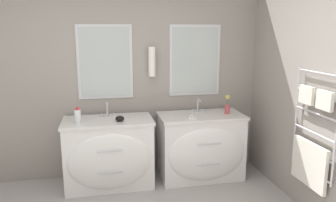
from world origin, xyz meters
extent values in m
cube|color=gray|center=(0.00, 1.98, 1.30)|extent=(5.37, 0.06, 2.60)
cube|color=silver|center=(-0.12, 1.94, 1.49)|extent=(0.68, 0.02, 0.92)
cube|color=#B2BCBA|center=(-0.12, 1.93, 1.49)|extent=(0.61, 0.01, 0.85)
cube|color=silver|center=(1.05, 1.94, 1.49)|extent=(0.68, 0.02, 0.92)
cube|color=#B2BCBA|center=(1.05, 1.93, 1.49)|extent=(0.61, 0.01, 0.85)
cylinder|color=white|center=(0.47, 1.89, 1.49)|extent=(0.09, 0.09, 0.37)
cube|color=silver|center=(0.47, 1.94, 1.49)|extent=(0.05, 0.02, 0.08)
cube|color=gray|center=(1.92, 0.88, 1.30)|extent=(0.06, 3.93, 2.60)
cylinder|color=silver|center=(1.85, 0.83, 0.98)|extent=(0.02, 0.02, 1.04)
cylinder|color=silver|center=(1.85, 0.52, 1.47)|extent=(0.02, 0.62, 0.02)
cylinder|color=silver|center=(1.85, 0.52, 1.28)|extent=(0.02, 0.62, 0.02)
cylinder|color=silver|center=(1.85, 0.52, 1.08)|extent=(0.02, 0.62, 0.02)
cylinder|color=silver|center=(1.85, 0.52, 0.88)|extent=(0.02, 0.62, 0.02)
cylinder|color=silver|center=(1.85, 0.52, 0.69)|extent=(0.02, 0.62, 0.02)
cylinder|color=silver|center=(1.85, 0.52, 0.49)|extent=(0.02, 0.62, 0.02)
cube|color=silver|center=(1.83, 0.52, 0.56)|extent=(0.04, 0.52, 0.45)
cube|color=silver|center=(1.83, 0.38, 1.24)|extent=(0.04, 0.21, 0.18)
cube|color=silver|center=(1.83, 0.65, 1.24)|extent=(0.04, 0.21, 0.18)
cube|color=white|center=(-0.12, 1.63, 0.40)|extent=(1.04, 0.54, 0.80)
ellipsoid|color=white|center=(-0.12, 1.36, 0.40)|extent=(0.95, 0.12, 0.67)
cube|color=silver|center=(-0.12, 1.63, 0.81)|extent=(1.07, 0.57, 0.04)
ellipsoid|color=white|center=(-0.12, 1.60, 0.80)|extent=(0.45, 0.39, 0.06)
cylinder|color=silver|center=(-0.12, 1.29, 0.56)|extent=(0.28, 0.01, 0.01)
cylinder|color=silver|center=(-0.12, 1.29, 0.30)|extent=(0.28, 0.01, 0.01)
cube|color=white|center=(1.05, 1.63, 0.40)|extent=(1.04, 0.54, 0.80)
ellipsoid|color=white|center=(1.05, 1.36, 0.40)|extent=(0.95, 0.12, 0.67)
cube|color=silver|center=(1.05, 1.63, 0.81)|extent=(1.07, 0.57, 0.04)
ellipsoid|color=white|center=(1.05, 1.60, 0.80)|extent=(0.45, 0.39, 0.06)
cylinder|color=silver|center=(1.05, 1.29, 0.56)|extent=(0.28, 0.01, 0.01)
cylinder|color=silver|center=(1.05, 1.29, 0.30)|extent=(0.28, 0.01, 0.01)
cylinder|color=silver|center=(-0.12, 1.78, 0.92)|extent=(0.02, 0.02, 0.18)
cylinder|color=silver|center=(-0.12, 1.73, 1.00)|extent=(0.02, 0.10, 0.02)
cylinder|color=silver|center=(-0.19, 1.78, 0.85)|extent=(0.03, 0.03, 0.04)
cylinder|color=silver|center=(-0.05, 1.78, 0.85)|extent=(0.03, 0.03, 0.04)
cylinder|color=silver|center=(1.05, 1.78, 0.92)|extent=(0.02, 0.02, 0.18)
cylinder|color=silver|center=(1.05, 1.73, 1.00)|extent=(0.02, 0.10, 0.02)
cylinder|color=silver|center=(0.98, 1.78, 0.85)|extent=(0.03, 0.03, 0.04)
cylinder|color=silver|center=(1.12, 1.78, 0.85)|extent=(0.03, 0.03, 0.04)
cylinder|color=silver|center=(-0.45, 1.53, 0.91)|extent=(0.07, 0.07, 0.16)
cylinder|color=red|center=(-0.45, 1.53, 1.00)|extent=(0.05, 0.05, 0.02)
ellipsoid|color=black|center=(0.02, 1.52, 0.86)|extent=(0.11, 0.11, 0.06)
cylinder|color=#CC4C51|center=(1.39, 1.61, 0.89)|extent=(0.06, 0.06, 0.11)
cylinder|color=#477238|center=(1.39, 1.61, 1.00)|extent=(0.01, 0.01, 0.10)
sphere|color=#E5BF47|center=(1.39, 1.61, 1.05)|extent=(0.06, 0.06, 0.06)
cube|color=white|center=(0.88, 1.46, 0.84)|extent=(0.09, 0.07, 0.02)
ellipsoid|color=#F2E5CC|center=(0.88, 1.46, 0.87)|extent=(0.06, 0.04, 0.02)
camera|label=1|loc=(-0.17, -2.21, 1.85)|focal=35.00mm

